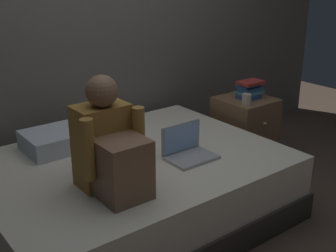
{
  "coord_description": "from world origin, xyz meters",
  "views": [
    {
      "loc": [
        -1.65,
        -1.97,
        1.68
      ],
      "look_at": [
        -0.05,
        0.1,
        0.72
      ],
      "focal_mm": 47.18,
      "sensor_mm": 36.0,
      "label": 1
    }
  ],
  "objects_px": {
    "laptop": "(187,150)",
    "person_sitting": "(110,148)",
    "bed": "(133,190)",
    "mug": "(247,99)",
    "pillow": "(65,138)",
    "nightstand": "(244,131)",
    "book_stack": "(249,90)"
  },
  "relations": [
    {
      "from": "laptop",
      "to": "person_sitting",
      "type": "bearing_deg",
      "value": -173.52
    },
    {
      "from": "bed",
      "to": "laptop",
      "type": "distance_m",
      "value": 0.47
    },
    {
      "from": "person_sitting",
      "to": "mug",
      "type": "relative_size",
      "value": 7.28
    },
    {
      "from": "laptop",
      "to": "mug",
      "type": "bearing_deg",
      "value": 18.22
    },
    {
      "from": "mug",
      "to": "bed",
      "type": "bearing_deg",
      "value": -176.57
    },
    {
      "from": "bed",
      "to": "laptop",
      "type": "relative_size",
      "value": 6.25
    },
    {
      "from": "pillow",
      "to": "mug",
      "type": "relative_size",
      "value": 6.22
    },
    {
      "from": "nightstand",
      "to": "person_sitting",
      "type": "xyz_separation_m",
      "value": [
        -1.63,
        -0.48,
        0.42
      ]
    },
    {
      "from": "person_sitting",
      "to": "book_stack",
      "type": "xyz_separation_m",
      "value": [
        1.65,
        0.47,
        -0.04
      ]
    },
    {
      "from": "person_sitting",
      "to": "mug",
      "type": "height_order",
      "value": "person_sitting"
    },
    {
      "from": "nightstand",
      "to": "book_stack",
      "type": "height_order",
      "value": "book_stack"
    },
    {
      "from": "book_stack",
      "to": "mug",
      "type": "bearing_deg",
      "value": -143.98
    },
    {
      "from": "laptop",
      "to": "book_stack",
      "type": "xyz_separation_m",
      "value": [
        1.02,
        0.4,
        0.15
      ]
    },
    {
      "from": "nightstand",
      "to": "mug",
      "type": "bearing_deg",
      "value": -137.31
    },
    {
      "from": "nightstand",
      "to": "pillow",
      "type": "xyz_separation_m",
      "value": [
        -1.56,
        0.26,
        0.23
      ]
    },
    {
      "from": "person_sitting",
      "to": "pillow",
      "type": "bearing_deg",
      "value": 84.93
    },
    {
      "from": "laptop",
      "to": "mug",
      "type": "height_order",
      "value": "same"
    },
    {
      "from": "person_sitting",
      "to": "book_stack",
      "type": "height_order",
      "value": "person_sitting"
    },
    {
      "from": "bed",
      "to": "book_stack",
      "type": "bearing_deg",
      "value": 7.75
    },
    {
      "from": "laptop",
      "to": "pillow",
      "type": "height_order",
      "value": "laptop"
    },
    {
      "from": "nightstand",
      "to": "mug",
      "type": "height_order",
      "value": "mug"
    },
    {
      "from": "person_sitting",
      "to": "pillow",
      "type": "distance_m",
      "value": 0.76
    },
    {
      "from": "pillow",
      "to": "mug",
      "type": "distance_m",
      "value": 1.48
    },
    {
      "from": "laptop",
      "to": "pillow",
      "type": "distance_m",
      "value": 0.87
    },
    {
      "from": "nightstand",
      "to": "pillow",
      "type": "distance_m",
      "value": 1.6
    },
    {
      "from": "pillow",
      "to": "mug",
      "type": "xyz_separation_m",
      "value": [
        1.43,
        -0.38,
        0.11
      ]
    },
    {
      "from": "pillow",
      "to": "book_stack",
      "type": "relative_size",
      "value": 2.44
    },
    {
      "from": "laptop",
      "to": "book_stack",
      "type": "height_order",
      "value": "book_stack"
    },
    {
      "from": "mug",
      "to": "nightstand",
      "type": "bearing_deg",
      "value": 42.69
    },
    {
      "from": "laptop",
      "to": "mug",
      "type": "relative_size",
      "value": 3.56
    },
    {
      "from": "bed",
      "to": "mug",
      "type": "height_order",
      "value": "mug"
    },
    {
      "from": "book_stack",
      "to": "mug",
      "type": "distance_m",
      "value": 0.19
    }
  ]
}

